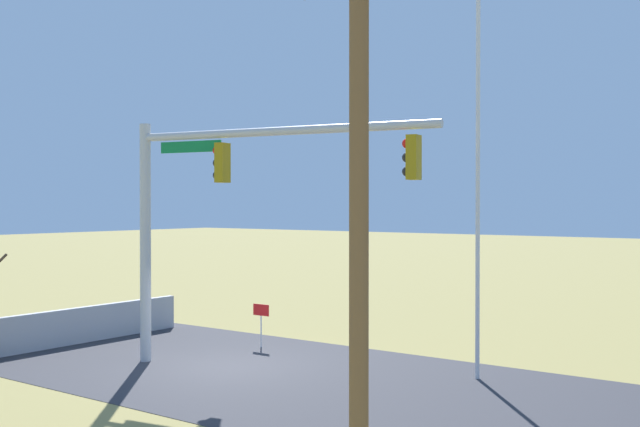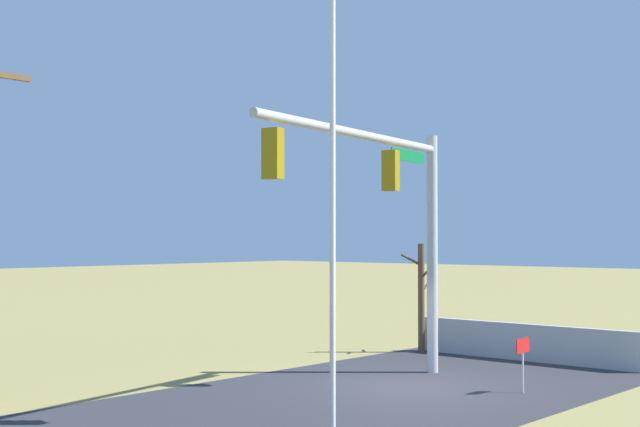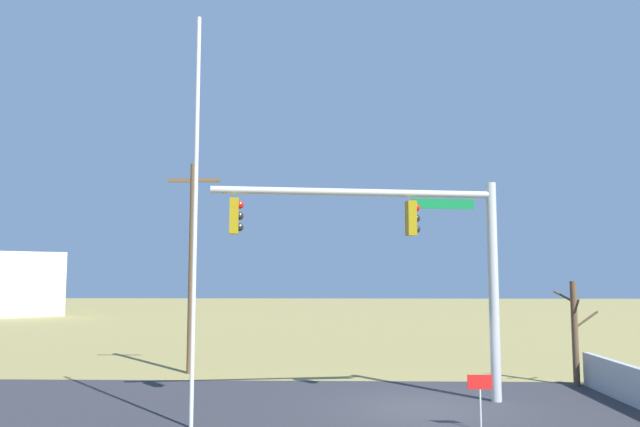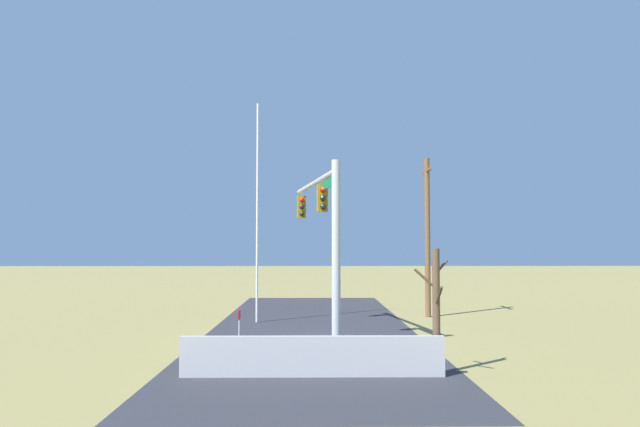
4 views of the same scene
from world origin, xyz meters
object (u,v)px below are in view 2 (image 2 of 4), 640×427
Objects in this scene: signal_mast at (392,201)px; flagpole at (333,155)px; bare_tree at (421,296)px; open_sign at (523,352)px.

signal_mast is 6.18m from flagpole.
flagpole reaches higher than bare_tree.
signal_mast is at bearing 111.00° from open_sign.
bare_tree is at bearing 28.35° from signal_mast.
bare_tree is at bearing 52.91° from open_sign.
flagpole is at bearing -152.23° from bare_tree.
open_sign is (1.07, -2.80, -3.43)m from signal_mast.
bare_tree is (5.39, 2.91, -2.64)m from signal_mast.
bare_tree is 7.19m from open_sign.
flagpole is (-5.47, -2.81, 0.51)m from signal_mast.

